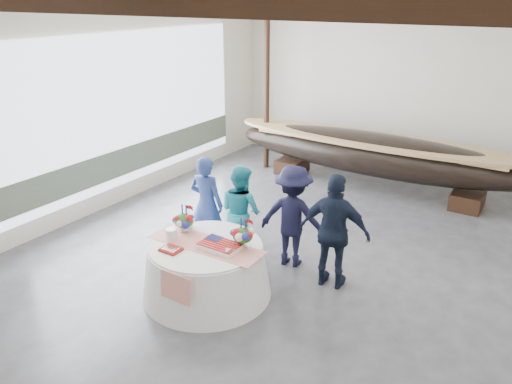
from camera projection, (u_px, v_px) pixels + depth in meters
The scene contains 12 objects.
floor at pixel (310, 275), 8.21m from camera, with size 10.00×12.00×0.01m, color #3D3D42.
wall_back at pixel (426, 85), 12.07m from camera, with size 10.00×0.02×4.50m, color silver.
wall_left at pixel (88, 106), 9.88m from camera, with size 0.02×12.00×4.50m, color silver.
pavilion_structure at pixel (344, 17), 7.32m from camera, with size 9.80×11.76×4.50m.
open_bay at pixel (129, 117), 10.79m from camera, with size 0.03×7.00×3.20m.
longboat_display at pixel (374, 154), 11.56m from camera, with size 7.18×1.44×1.35m.
banquet_table at pixel (206, 269), 7.58m from camera, with size 1.98×1.98×0.85m.
tabletop_items at pixel (209, 232), 7.47m from camera, with size 1.84×0.95×0.40m.
guest_woman_blue at pixel (207, 204), 8.77m from camera, with size 0.64×0.42×1.75m, color navy.
guest_woman_teal at pixel (241, 211), 8.60m from camera, with size 0.80×0.63×1.65m, color teal.
guest_man_left at pixel (293, 216), 8.28m from camera, with size 1.14×0.65×1.76m, color black.
guest_man_right at pixel (335, 232), 7.61m from camera, with size 1.09×0.45×1.86m, color black.
Camera 1 is at (3.09, -6.47, 4.32)m, focal length 35.00 mm.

